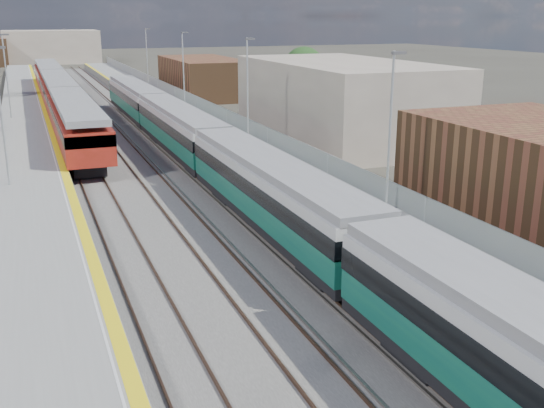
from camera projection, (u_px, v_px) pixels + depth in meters
ground at (143, 140)px, 53.39m from camera, size 320.00×320.00×0.00m
ballast_bed at (111, 136)px, 54.83m from camera, size 10.50×155.00×0.06m
tracks at (116, 132)px, 56.51m from camera, size 8.96×160.00×0.17m
platform_right at (196, 125)px, 57.30m from camera, size 4.70×155.00×8.52m
platform_left at (27, 136)px, 52.32m from camera, size 4.30×155.00×8.52m
green_train at (217, 153)px, 38.17m from camera, size 2.71×75.51×2.98m
red_train at (59, 94)px, 65.94m from camera, size 3.06×61.96×3.86m
tree_d at (304, 68)px, 75.03m from camera, size 4.87×4.87×6.60m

